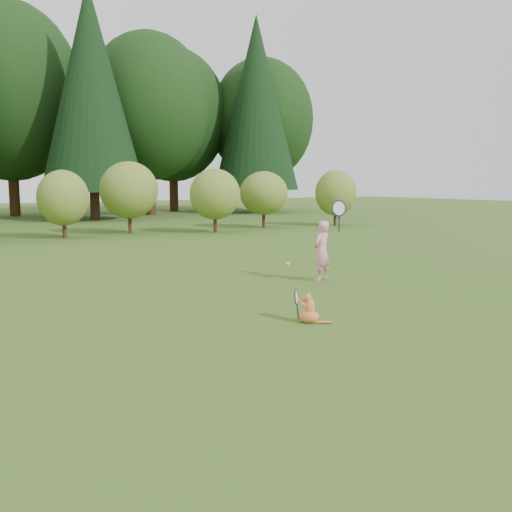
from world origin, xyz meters
TOP-DOWN VIEW (x-y plane):
  - ground at (0.00, 0.00)m, footprint 100.00×100.00m
  - shrub_row at (0.00, 13.00)m, footprint 28.00×3.00m
  - woodland_backdrop at (0.00, 23.00)m, footprint 48.00×10.00m
  - child at (2.11, 1.26)m, footprint 0.74×0.52m
  - cat at (-0.27, -1.35)m, footprint 0.43×0.62m
  - tennis_ball at (0.46, 0.19)m, footprint 0.08×0.08m

SIDE VIEW (x-z plane):
  - ground at x=0.00m, z-range 0.00..0.00m
  - cat at x=-0.27m, z-range -0.07..0.52m
  - tennis_ball at x=0.46m, z-range 0.57..0.64m
  - child at x=2.11m, z-range -0.28..1.57m
  - shrub_row at x=0.00m, z-range 0.00..2.80m
  - woodland_backdrop at x=0.00m, z-range 0.00..15.00m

